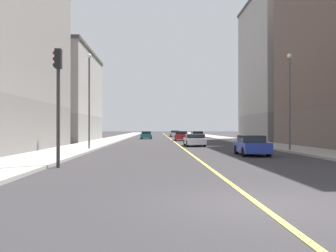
% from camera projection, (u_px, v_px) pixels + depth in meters
% --- Properties ---
extents(ground_plane, '(400.00, 400.00, 0.00)m').
position_uv_depth(ground_plane, '(258.00, 204.00, 8.69)').
color(ground_plane, '#312E31').
rests_on(ground_plane, ground).
extents(sidewalk_left, '(3.95, 168.00, 0.15)m').
position_uv_depth(sidewalk_left, '(230.00, 139.00, 57.97)').
color(sidewalk_left, '#9E9B93').
rests_on(sidewalk_left, ground).
extents(sidewalk_right, '(3.95, 168.00, 0.15)m').
position_uv_depth(sidewalk_right, '(112.00, 139.00, 57.35)').
color(sidewalk_right, '#9E9B93').
rests_on(sidewalk_right, ground).
extents(lane_center_stripe, '(0.16, 154.00, 0.01)m').
position_uv_depth(lane_center_stripe, '(171.00, 140.00, 57.66)').
color(lane_center_stripe, '#E5D14C').
rests_on(lane_center_stripe, ground).
extents(building_left_mid, '(9.49, 16.23, 20.61)m').
position_uv_depth(building_left_mid, '(282.00, 70.00, 52.92)').
color(building_left_mid, gray).
rests_on(building_left_mid, ground).
extents(building_right_midblock, '(9.49, 18.72, 12.46)m').
position_uv_depth(building_right_midblock, '(59.00, 96.00, 50.47)').
color(building_right_midblock, gray).
rests_on(building_right_midblock, ground).
extents(traffic_light_right_near, '(0.40, 0.32, 5.45)m').
position_uv_depth(traffic_light_right_near, '(58.00, 90.00, 16.73)').
color(traffic_light_right_near, '#2D2D2D').
rests_on(traffic_light_right_near, ground).
extents(street_lamp_left_near, '(0.36, 0.36, 7.46)m').
position_uv_depth(street_lamp_left_near, '(290.00, 92.00, 28.23)').
color(street_lamp_left_near, '#4C4C51').
rests_on(street_lamp_left_near, ground).
extents(street_lamp_right_near, '(0.36, 0.36, 7.78)m').
position_uv_depth(street_lamp_right_near, '(89.00, 92.00, 29.92)').
color(street_lamp_right_near, '#4C4C51').
rests_on(street_lamp_right_near, ground).
extents(car_blue, '(1.86, 3.97, 1.33)m').
position_uv_depth(car_blue, '(252.00, 146.00, 24.34)').
color(car_blue, '#23389E').
rests_on(car_blue, ground).
extents(car_white, '(1.97, 4.29, 1.21)m').
position_uv_depth(car_white, '(194.00, 140.00, 36.81)').
color(car_white, white).
rests_on(car_white, ground).
extents(car_silver, '(1.98, 4.08, 1.32)m').
position_uv_depth(car_silver, '(175.00, 134.00, 76.96)').
color(car_silver, silver).
rests_on(car_silver, ground).
extents(car_red, '(2.09, 4.22, 1.38)m').
position_uv_depth(car_red, '(181.00, 136.00, 53.12)').
color(car_red, red).
rests_on(car_red, ground).
extents(car_maroon, '(2.00, 4.28, 1.33)m').
position_uv_depth(car_maroon, '(197.00, 136.00, 56.36)').
color(car_maroon, maroon).
rests_on(car_maroon, ground).
extents(car_teal, '(1.86, 4.35, 1.28)m').
position_uv_depth(car_teal, '(146.00, 135.00, 61.87)').
color(car_teal, '#196670').
rests_on(car_teal, ground).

